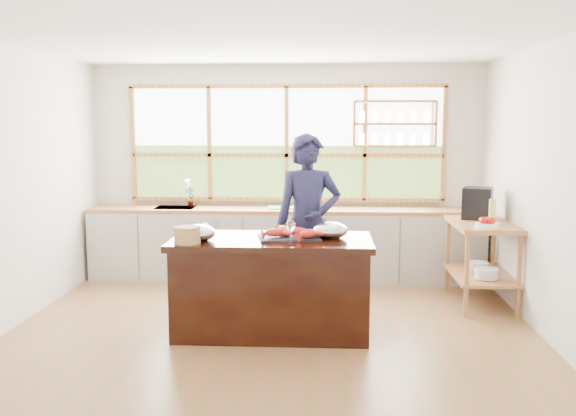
# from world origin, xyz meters

# --- Properties ---
(ground_plane) EXTENTS (5.00, 5.00, 0.00)m
(ground_plane) POSITION_xyz_m (0.00, 0.00, 0.00)
(ground_plane) COLOR #92583A
(room_shell) EXTENTS (5.02, 4.52, 2.71)m
(room_shell) POSITION_xyz_m (0.02, 0.51, 1.75)
(room_shell) COLOR silver
(room_shell) RESTS_ON ground_plane
(back_counter) EXTENTS (4.90, 0.63, 0.90)m
(back_counter) POSITION_xyz_m (-0.02, 1.94, 0.45)
(back_counter) COLOR #AEACA4
(back_counter) RESTS_ON ground_plane
(right_shelf_unit) EXTENTS (0.62, 1.10, 0.90)m
(right_shelf_unit) POSITION_xyz_m (2.19, 0.89, 0.60)
(right_shelf_unit) COLOR #A47437
(right_shelf_unit) RESTS_ON ground_plane
(island) EXTENTS (1.85, 0.90, 0.90)m
(island) POSITION_xyz_m (0.00, -0.20, 0.45)
(island) COLOR black
(island) RESTS_ON ground_plane
(cook) EXTENTS (0.72, 0.51, 1.85)m
(cook) POSITION_xyz_m (0.32, 0.50, 0.93)
(cook) COLOR #171735
(cook) RESTS_ON ground_plane
(potted_plant) EXTENTS (0.15, 0.12, 0.26)m
(potted_plant) POSITION_xyz_m (-1.22, 2.00, 1.03)
(potted_plant) COLOR slate
(potted_plant) RESTS_ON back_counter
(cutting_board) EXTENTS (0.43, 0.34, 0.01)m
(cutting_board) POSITION_xyz_m (-0.02, 1.94, 0.91)
(cutting_board) COLOR green
(cutting_board) RESTS_ON back_counter
(espresso_machine) EXTENTS (0.40, 0.41, 0.35)m
(espresso_machine) POSITION_xyz_m (2.19, 1.15, 1.07)
(espresso_machine) COLOR black
(espresso_machine) RESTS_ON right_shelf_unit
(wine_bottle) EXTENTS (0.08, 0.08, 0.27)m
(wine_bottle) POSITION_xyz_m (2.24, 0.72, 1.04)
(wine_bottle) COLOR #B9C361
(wine_bottle) RESTS_ON right_shelf_unit
(fruit_bowl) EXTENTS (0.23, 0.23, 0.11)m
(fruit_bowl) POSITION_xyz_m (2.14, 0.52, 0.94)
(fruit_bowl) COLOR white
(fruit_bowl) RESTS_ON right_shelf_unit
(slate_board) EXTENTS (0.61, 0.49, 0.02)m
(slate_board) POSITION_xyz_m (0.16, -0.18, 0.91)
(slate_board) COLOR black
(slate_board) RESTS_ON island
(lobster_pile) EXTENTS (0.52, 0.44, 0.08)m
(lobster_pile) POSITION_xyz_m (0.18, -0.19, 0.96)
(lobster_pile) COLOR red
(lobster_pile) RESTS_ON slate_board
(mixing_bowl_left) EXTENTS (0.32, 0.32, 0.15)m
(mixing_bowl_left) POSITION_xyz_m (-0.66, -0.33, 0.97)
(mixing_bowl_left) COLOR #AFB2B7
(mixing_bowl_left) RESTS_ON island
(mixing_bowl_right) EXTENTS (0.33, 0.33, 0.16)m
(mixing_bowl_right) POSITION_xyz_m (0.54, -0.13, 0.97)
(mixing_bowl_right) COLOR #AFB2B7
(mixing_bowl_right) RESTS_ON island
(wine_glass) EXTENTS (0.08, 0.08, 0.22)m
(wine_glass) POSITION_xyz_m (0.19, -0.52, 1.06)
(wine_glass) COLOR white
(wine_glass) RESTS_ON island
(wicker_basket) EXTENTS (0.23, 0.23, 0.15)m
(wicker_basket) POSITION_xyz_m (-0.73, -0.48, 0.97)
(wicker_basket) COLOR tan
(wicker_basket) RESTS_ON island
(parchment_roll) EXTENTS (0.12, 0.31, 0.08)m
(parchment_roll) POSITION_xyz_m (-0.71, 0.05, 0.94)
(parchment_roll) COLOR silver
(parchment_roll) RESTS_ON island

